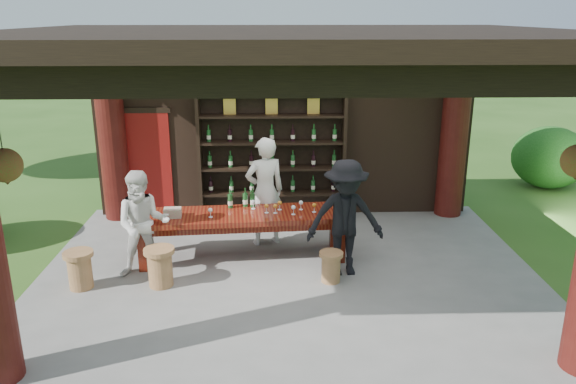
{
  "coord_description": "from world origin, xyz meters",
  "views": [
    {
      "loc": [
        -0.23,
        -7.58,
        3.7
      ],
      "look_at": [
        0.0,
        0.4,
        1.15
      ],
      "focal_mm": 35.0,
      "sensor_mm": 36.0,
      "label": 1
    }
  ],
  "objects_px": {
    "guest_man": "(345,218)",
    "napkin_basket": "(173,213)",
    "tasting_table": "(242,220)",
    "host": "(265,191)",
    "wine_shelf": "(272,156)",
    "stool_far_left": "(80,269)",
    "stool_near_left": "(160,266)",
    "stool_near_right": "(331,266)",
    "guest_woman": "(143,224)"
  },
  "relations": [
    {
      "from": "guest_man",
      "to": "napkin_basket",
      "type": "height_order",
      "value": "guest_man"
    },
    {
      "from": "tasting_table",
      "to": "guest_man",
      "type": "distance_m",
      "value": 1.65
    },
    {
      "from": "guest_man",
      "to": "napkin_basket",
      "type": "distance_m",
      "value": 2.61
    },
    {
      "from": "napkin_basket",
      "to": "host",
      "type": "bearing_deg",
      "value": 28.21
    },
    {
      "from": "wine_shelf",
      "to": "stool_far_left",
      "type": "relative_size",
      "value": 4.92
    },
    {
      "from": "wine_shelf",
      "to": "stool_near_left",
      "type": "relative_size",
      "value": 4.74
    },
    {
      "from": "stool_far_left",
      "to": "napkin_basket",
      "type": "bearing_deg",
      "value": 34.28
    },
    {
      "from": "stool_far_left",
      "to": "stool_near_right",
      "type": "bearing_deg",
      "value": 1.51
    },
    {
      "from": "wine_shelf",
      "to": "stool_far_left",
      "type": "height_order",
      "value": "wine_shelf"
    },
    {
      "from": "guest_woman",
      "to": "tasting_table",
      "type": "bearing_deg",
      "value": 12.96
    },
    {
      "from": "stool_far_left",
      "to": "host",
      "type": "distance_m",
      "value": 3.08
    },
    {
      "from": "tasting_table",
      "to": "wine_shelf",
      "type": "bearing_deg",
      "value": 75.71
    },
    {
      "from": "guest_man",
      "to": "napkin_basket",
      "type": "xyz_separation_m",
      "value": [
        -2.57,
        0.45,
        -0.05
      ]
    },
    {
      "from": "tasting_table",
      "to": "guest_man",
      "type": "height_order",
      "value": "guest_man"
    },
    {
      "from": "stool_near_left",
      "to": "stool_near_right",
      "type": "distance_m",
      "value": 2.43
    },
    {
      "from": "stool_near_left",
      "to": "stool_near_right",
      "type": "height_order",
      "value": "stool_near_left"
    },
    {
      "from": "stool_near_left",
      "to": "stool_near_right",
      "type": "relative_size",
      "value": 1.25
    },
    {
      "from": "stool_near_right",
      "to": "guest_woman",
      "type": "relative_size",
      "value": 0.28
    },
    {
      "from": "stool_near_left",
      "to": "host",
      "type": "bearing_deg",
      "value": 45.99
    },
    {
      "from": "guest_woman",
      "to": "napkin_basket",
      "type": "height_order",
      "value": "guest_woman"
    },
    {
      "from": "wine_shelf",
      "to": "guest_man",
      "type": "distance_m",
      "value": 2.68
    },
    {
      "from": "wine_shelf",
      "to": "tasting_table",
      "type": "distance_m",
      "value": 1.99
    },
    {
      "from": "tasting_table",
      "to": "stool_far_left",
      "type": "xyz_separation_m",
      "value": [
        -2.23,
        -0.96,
        -0.34
      ]
    },
    {
      "from": "stool_near_left",
      "to": "guest_man",
      "type": "bearing_deg",
      "value": 7.08
    },
    {
      "from": "tasting_table",
      "to": "napkin_basket",
      "type": "xyz_separation_m",
      "value": [
        -1.04,
        -0.15,
        0.19
      ]
    },
    {
      "from": "stool_far_left",
      "to": "guest_woman",
      "type": "xyz_separation_m",
      "value": [
        0.83,
        0.4,
        0.51
      ]
    },
    {
      "from": "stool_near_right",
      "to": "guest_woman",
      "type": "bearing_deg",
      "value": 173.62
    },
    {
      "from": "stool_near_left",
      "to": "stool_far_left",
      "type": "distance_m",
      "value": 1.11
    },
    {
      "from": "tasting_table",
      "to": "host",
      "type": "bearing_deg",
      "value": 59.82
    },
    {
      "from": "stool_near_left",
      "to": "napkin_basket",
      "type": "distance_m",
      "value": 0.94
    },
    {
      "from": "stool_near_right",
      "to": "stool_far_left",
      "type": "relative_size",
      "value": 0.83
    },
    {
      "from": "stool_near_right",
      "to": "guest_man",
      "type": "relative_size",
      "value": 0.26
    },
    {
      "from": "wine_shelf",
      "to": "guest_man",
      "type": "bearing_deg",
      "value": -66.68
    },
    {
      "from": "stool_near_left",
      "to": "napkin_basket",
      "type": "relative_size",
      "value": 2.19
    },
    {
      "from": "tasting_table",
      "to": "guest_woman",
      "type": "xyz_separation_m",
      "value": [
        -1.4,
        -0.56,
        0.16
      ]
    },
    {
      "from": "wine_shelf",
      "to": "host",
      "type": "height_order",
      "value": "wine_shelf"
    },
    {
      "from": "wine_shelf",
      "to": "stool_near_right",
      "type": "relative_size",
      "value": 5.94
    },
    {
      "from": "wine_shelf",
      "to": "stool_near_right",
      "type": "distance_m",
      "value": 2.99
    },
    {
      "from": "stool_near_right",
      "to": "stool_far_left",
      "type": "bearing_deg",
      "value": -178.49
    },
    {
      "from": "host",
      "to": "guest_man",
      "type": "relative_size",
      "value": 1.04
    },
    {
      "from": "stool_far_left",
      "to": "guest_man",
      "type": "relative_size",
      "value": 0.32
    },
    {
      "from": "wine_shelf",
      "to": "guest_woman",
      "type": "xyz_separation_m",
      "value": [
        -1.87,
        -2.41,
        -0.39
      ]
    },
    {
      "from": "stool_near_right",
      "to": "guest_man",
      "type": "height_order",
      "value": "guest_man"
    },
    {
      "from": "stool_far_left",
      "to": "guest_woman",
      "type": "bearing_deg",
      "value": 25.36
    },
    {
      "from": "stool_near_left",
      "to": "stool_far_left",
      "type": "relative_size",
      "value": 1.04
    },
    {
      "from": "stool_near_right",
      "to": "stool_near_left",
      "type": "bearing_deg",
      "value": -178.66
    },
    {
      "from": "tasting_table",
      "to": "stool_near_right",
      "type": "xyz_separation_m",
      "value": [
        1.3,
        -0.86,
        -0.39
      ]
    },
    {
      "from": "stool_near_left",
      "to": "guest_woman",
      "type": "xyz_separation_m",
      "value": [
        -0.28,
        0.36,
        0.5
      ]
    },
    {
      "from": "stool_far_left",
      "to": "napkin_basket",
      "type": "xyz_separation_m",
      "value": [
        1.19,
        0.81,
        0.53
      ]
    },
    {
      "from": "stool_near_right",
      "to": "guest_man",
      "type": "xyz_separation_m",
      "value": [
        0.22,
        0.27,
        0.63
      ]
    }
  ]
}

